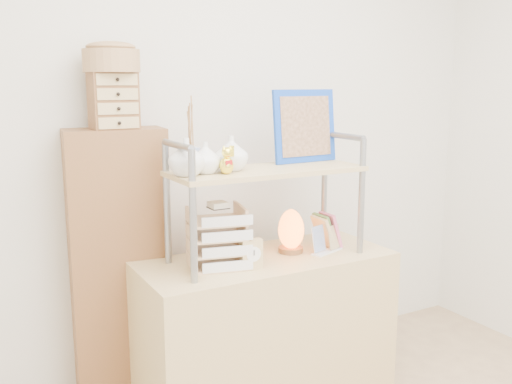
# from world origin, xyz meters

# --- Properties ---
(room_shell) EXTENTS (3.42, 3.41, 2.61)m
(room_shell) POSITION_xyz_m (0.00, 0.39, 1.69)
(room_shell) COLOR silver
(room_shell) RESTS_ON ground
(desk) EXTENTS (1.20, 0.50, 0.75)m
(desk) POSITION_xyz_m (0.00, 1.20, 0.38)
(desk) COLOR tan
(desk) RESTS_ON ground
(cabinet) EXTENTS (0.47, 0.29, 1.35)m
(cabinet) POSITION_xyz_m (-0.60, 1.57, 0.68)
(cabinet) COLOR brown
(cabinet) RESTS_ON ground
(hutch) EXTENTS (0.93, 0.34, 0.77)m
(hutch) POSITION_xyz_m (-0.08, 1.21, 1.20)
(hutch) COLOR gray
(hutch) RESTS_ON desk
(letter_tray) EXTENTS (0.29, 0.28, 0.30)m
(letter_tray) POSITION_xyz_m (-0.26, 1.19, 0.87)
(letter_tray) COLOR tan
(letter_tray) RESTS_ON desk
(salt_lamp) EXTENTS (0.14, 0.13, 0.21)m
(salt_lamp) POSITION_xyz_m (0.14, 1.22, 0.86)
(salt_lamp) COLOR brown
(salt_lamp) RESTS_ON desk
(desk_clock) EXTENTS (0.10, 0.05, 0.13)m
(desk_clock) POSITION_xyz_m (-0.14, 1.09, 0.82)
(desk_clock) COLOR tan
(desk_clock) RESTS_ON desk
(postcard_stand) EXTENTS (0.20, 0.11, 0.13)m
(postcard_stand) POSITION_xyz_m (0.30, 1.14, 0.79)
(postcard_stand) COLOR white
(postcard_stand) RESTS_ON desk
(drawer_chest) EXTENTS (0.20, 0.16, 0.25)m
(drawer_chest) POSITION_xyz_m (-0.60, 1.55, 1.48)
(drawer_chest) COLOR brown
(drawer_chest) RESTS_ON cabinet
(woven_basket) EXTENTS (0.25, 0.25, 0.10)m
(woven_basket) POSITION_xyz_m (-0.60, 1.55, 1.65)
(woven_basket) COLOR #976944
(woven_basket) RESTS_ON drawer_chest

